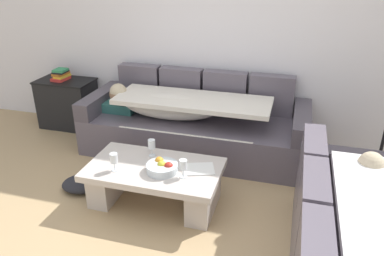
{
  "coord_description": "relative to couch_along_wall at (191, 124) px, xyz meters",
  "views": [
    {
      "loc": [
        0.92,
        -2.17,
        2.09
      ],
      "look_at": [
        -0.0,
        1.07,
        0.55
      ],
      "focal_mm": 35.13,
      "sensor_mm": 36.0,
      "label": 1
    }
  ],
  "objects": [
    {
      "name": "ground_plane",
      "position": [
        0.17,
        -1.63,
        -0.33
      ],
      "size": [
        14.0,
        14.0,
        0.0
      ],
      "primitive_type": "plane",
      "color": "tan"
    },
    {
      "name": "back_wall",
      "position": [
        0.17,
        0.52,
        1.02
      ],
      "size": [
        9.0,
        0.1,
        2.7
      ],
      "primitive_type": "cube",
      "color": "white",
      "rests_on": "ground_plane"
    },
    {
      "name": "couch_along_wall",
      "position": [
        0.0,
        0.0,
        0.0
      ],
      "size": [
        2.52,
        0.92,
        0.88
      ],
      "color": "#5A525E",
      "rests_on": "ground_plane"
    },
    {
      "name": "couch_near_window",
      "position": [
        1.65,
        -1.7,
        0.01
      ],
      "size": [
        0.92,
        2.02,
        0.88
      ],
      "rotation": [
        0.0,
        0.0,
        1.57
      ],
      "color": "#5A525E",
      "rests_on": "ground_plane"
    },
    {
      "name": "coffee_table",
      "position": [
        -0.03,
        -1.09,
        -0.09
      ],
      "size": [
        1.2,
        0.68,
        0.38
      ],
      "color": "beige",
      "rests_on": "ground_plane"
    },
    {
      "name": "fruit_bowl",
      "position": [
        0.07,
        -1.14,
        0.09
      ],
      "size": [
        0.28,
        0.28,
        0.1
      ],
      "color": "silver",
      "rests_on": "coffee_table"
    },
    {
      "name": "wine_glass_near_left",
      "position": [
        -0.34,
        -1.25,
        0.17
      ],
      "size": [
        0.07,
        0.07,
        0.17
      ],
      "color": "silver",
      "rests_on": "coffee_table"
    },
    {
      "name": "wine_glass_near_right",
      "position": [
        0.27,
        -1.19,
        0.17
      ],
      "size": [
        0.07,
        0.07,
        0.17
      ],
      "color": "silver",
      "rests_on": "coffee_table"
    },
    {
      "name": "wine_glass_far_back",
      "position": [
        -0.12,
        -0.91,
        0.17
      ],
      "size": [
        0.07,
        0.07,
        0.17
      ],
      "color": "silver",
      "rests_on": "coffee_table"
    },
    {
      "name": "open_magazine",
      "position": [
        0.36,
        -1.03,
        0.06
      ],
      "size": [
        0.33,
        0.29,
        0.01
      ],
      "primitive_type": "cube",
      "rotation": [
        0.0,
        0.0,
        0.34
      ],
      "color": "white",
      "rests_on": "coffee_table"
    },
    {
      "name": "side_cabinet",
      "position": [
        -1.76,
        0.22,
        -0.01
      ],
      "size": [
        0.72,
        0.44,
        0.64
      ],
      "color": "black",
      "rests_on": "ground_plane"
    },
    {
      "name": "book_stack_on_cabinet",
      "position": [
        -1.81,
        0.23,
        0.38
      ],
      "size": [
        0.18,
        0.24,
        0.15
      ],
      "color": "red",
      "rests_on": "side_cabinet"
    },
    {
      "name": "crumpled_garment",
      "position": [
        -0.8,
        -1.09,
        -0.27
      ],
      "size": [
        0.49,
        0.44,
        0.12
      ],
      "primitive_type": "ellipsoid",
      "rotation": [
        0.0,
        0.0,
        0.36
      ],
      "color": "#232328",
      "rests_on": "ground_plane"
    }
  ]
}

